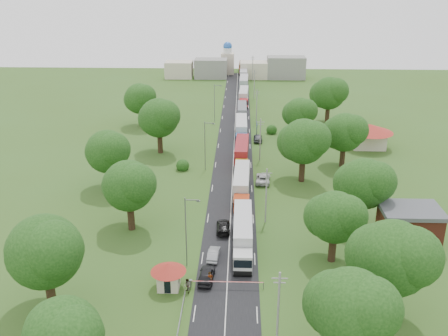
{
  "coord_description": "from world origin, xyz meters",
  "views": [
    {
      "loc": [
        1.46,
        -77.11,
        36.34
      ],
      "look_at": [
        -1.54,
        8.54,
        3.0
      ],
      "focal_mm": 40.0,
      "sensor_mm": 36.0,
      "label": 1
    }
  ],
  "objects_px": {
    "boom_barrier": "(216,282)",
    "truck_0": "(243,233)",
    "guard_booth": "(168,273)",
    "pedestrian_near": "(210,279)",
    "info_sign": "(257,127)",
    "car_lane_mid": "(214,254)",
    "car_lane_front": "(206,275)"
  },
  "relations": [
    {
      "from": "boom_barrier",
      "to": "car_lane_mid",
      "type": "distance_m",
      "value": 7.03
    },
    {
      "from": "car_lane_front",
      "to": "info_sign",
      "type": "bearing_deg",
      "value": -93.94
    },
    {
      "from": "car_lane_mid",
      "to": "truck_0",
      "type": "bearing_deg",
      "value": -136.24
    },
    {
      "from": "guard_booth",
      "to": "info_sign",
      "type": "xyz_separation_m",
      "value": [
        12.4,
        60.0,
        0.84
      ]
    },
    {
      "from": "guard_booth",
      "to": "pedestrian_near",
      "type": "xyz_separation_m",
      "value": [
        5.07,
        0.5,
        -1.19
      ]
    },
    {
      "from": "guard_booth",
      "to": "boom_barrier",
      "type": "bearing_deg",
      "value": 0.01
    },
    {
      "from": "car_lane_front",
      "to": "car_lane_mid",
      "type": "bearing_deg",
      "value": -93.06
    },
    {
      "from": "boom_barrier",
      "to": "pedestrian_near",
      "type": "height_order",
      "value": "pedestrian_near"
    },
    {
      "from": "truck_0",
      "to": "boom_barrier",
      "type": "bearing_deg",
      "value": -107.81
    },
    {
      "from": "boom_barrier",
      "to": "guard_booth",
      "type": "xyz_separation_m",
      "value": [
        -5.84,
        -0.0,
        1.27
      ]
    },
    {
      "from": "guard_booth",
      "to": "info_sign",
      "type": "distance_m",
      "value": 61.27
    },
    {
      "from": "info_sign",
      "to": "car_lane_mid",
      "type": "distance_m",
      "value": 53.54
    },
    {
      "from": "pedestrian_near",
      "to": "boom_barrier",
      "type": "bearing_deg",
      "value": -53.18
    },
    {
      "from": "guard_booth",
      "to": "truck_0",
      "type": "height_order",
      "value": "truck_0"
    },
    {
      "from": "info_sign",
      "to": "truck_0",
      "type": "distance_m",
      "value": 49.88
    },
    {
      "from": "car_lane_mid",
      "to": "pedestrian_near",
      "type": "bearing_deg",
      "value": 93.49
    },
    {
      "from": "guard_booth",
      "to": "car_lane_front",
      "type": "xyz_separation_m",
      "value": [
        4.55,
        1.72,
        -1.37
      ]
    },
    {
      "from": "guard_booth",
      "to": "car_lane_mid",
      "type": "distance_m",
      "value": 8.83
    },
    {
      "from": "info_sign",
      "to": "car_lane_front",
      "type": "relative_size",
      "value": 0.88
    },
    {
      "from": "boom_barrier",
      "to": "pedestrian_near",
      "type": "distance_m",
      "value": 0.93
    },
    {
      "from": "guard_booth",
      "to": "truck_0",
      "type": "xyz_separation_m",
      "value": [
        9.13,
        10.24,
        0.04
      ]
    },
    {
      "from": "pedestrian_near",
      "to": "car_lane_mid",
      "type": "bearing_deg",
      "value": 68.67
    },
    {
      "from": "boom_barrier",
      "to": "info_sign",
      "type": "distance_m",
      "value": 60.39
    },
    {
      "from": "pedestrian_near",
      "to": "guard_booth",
      "type": "bearing_deg",
      "value": 165.29
    },
    {
      "from": "car_lane_front",
      "to": "pedestrian_near",
      "type": "relative_size",
      "value": 2.4
    },
    {
      "from": "boom_barrier",
      "to": "info_sign",
      "type": "relative_size",
      "value": 2.25
    },
    {
      "from": "car_lane_mid",
      "to": "pedestrian_near",
      "type": "xyz_separation_m",
      "value": [
        -0.11,
        -6.5,
        0.29
      ]
    },
    {
      "from": "truck_0",
      "to": "pedestrian_near",
      "type": "height_order",
      "value": "truck_0"
    },
    {
      "from": "boom_barrier",
      "to": "truck_0",
      "type": "xyz_separation_m",
      "value": [
        3.29,
        10.24,
        1.32
      ]
    },
    {
      "from": "boom_barrier",
      "to": "car_lane_mid",
      "type": "bearing_deg",
      "value": 95.43
    },
    {
      "from": "guard_booth",
      "to": "truck_0",
      "type": "relative_size",
      "value": 0.29
    },
    {
      "from": "car_lane_front",
      "to": "guard_booth",
      "type": "bearing_deg",
      "value": 24.46
    }
  ]
}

